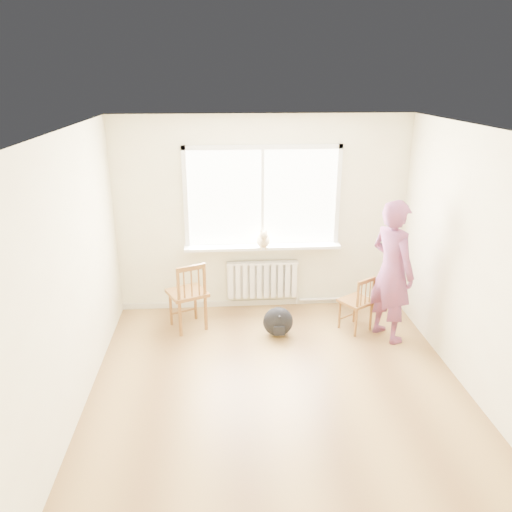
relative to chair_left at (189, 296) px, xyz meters
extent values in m
plane|color=#A07941|center=(1.01, -1.58, -0.47)|extent=(4.50, 4.50, 0.00)
plane|color=white|center=(1.01, -1.58, 2.23)|extent=(4.50, 4.50, 0.00)
cube|color=#EFE9BF|center=(1.01, 0.67, 0.88)|extent=(4.00, 0.01, 2.70)
cube|color=white|center=(1.01, 0.65, 1.13)|extent=(2.00, 0.02, 1.30)
cube|color=white|center=(1.01, 0.63, 1.81)|extent=(2.12, 0.05, 0.06)
cube|color=white|center=(-0.02, 0.63, 1.13)|extent=(0.06, 0.05, 1.42)
cube|color=white|center=(2.04, 0.63, 1.13)|extent=(0.06, 0.05, 1.42)
cube|color=white|center=(1.01, 0.63, 1.13)|extent=(0.04, 0.05, 1.30)
cube|color=white|center=(1.01, 0.56, 0.46)|extent=(2.15, 0.22, 0.04)
cube|color=white|center=(1.01, 0.62, -0.05)|extent=(1.00, 0.02, 0.55)
cube|color=white|center=(1.01, 0.57, -0.05)|extent=(1.00, 0.10, 0.51)
cube|color=white|center=(1.01, 0.57, 0.21)|extent=(1.00, 0.12, 0.03)
cylinder|color=silver|center=(2.26, 0.61, -0.39)|extent=(1.40, 0.04, 0.04)
cube|color=beige|center=(1.01, 0.65, -0.43)|extent=(4.00, 0.03, 0.08)
cube|color=brown|center=(-0.02, 0.05, 0.02)|extent=(0.60, 0.59, 0.04)
cylinder|color=brown|center=(0.07, 0.28, -0.22)|extent=(0.04, 0.04, 0.50)
cylinder|color=brown|center=(-0.26, 0.13, -0.22)|extent=(0.04, 0.04, 0.50)
cylinder|color=brown|center=(0.21, -0.04, -0.22)|extent=(0.04, 0.04, 0.50)
cylinder|color=brown|center=(-0.11, -0.19, -0.22)|extent=(0.04, 0.04, 0.50)
cylinder|color=brown|center=(0.21, -0.04, 0.00)|extent=(0.04, 0.04, 0.94)
cylinder|color=brown|center=(-0.11, -0.19, 0.00)|extent=(0.04, 0.04, 0.94)
cube|color=brown|center=(0.05, -0.11, 0.43)|extent=(0.36, 0.19, 0.06)
cylinder|color=brown|center=(0.14, -0.07, 0.23)|extent=(0.02, 0.02, 0.37)
cylinder|color=brown|center=(0.05, -0.11, 0.23)|extent=(0.02, 0.02, 0.37)
cylinder|color=brown|center=(-0.04, -0.15, 0.23)|extent=(0.02, 0.02, 0.37)
cube|color=brown|center=(2.17, -0.17, -0.07)|extent=(0.51, 0.50, 0.04)
cylinder|color=brown|center=(2.21, 0.03, -0.27)|extent=(0.03, 0.03, 0.40)
cylinder|color=brown|center=(1.97, -0.12, -0.27)|extent=(0.03, 0.03, 0.40)
cylinder|color=brown|center=(2.36, -0.21, -0.27)|extent=(0.03, 0.03, 0.40)
cylinder|color=brown|center=(2.12, -0.37, -0.27)|extent=(0.03, 0.03, 0.40)
cylinder|color=brown|center=(2.36, -0.21, -0.09)|extent=(0.04, 0.04, 0.76)
cylinder|color=brown|center=(2.12, -0.37, -0.09)|extent=(0.04, 0.04, 0.76)
cube|color=brown|center=(2.24, -0.29, 0.26)|extent=(0.28, 0.19, 0.05)
cylinder|color=brown|center=(2.31, -0.25, 0.10)|extent=(0.02, 0.02, 0.30)
cylinder|color=brown|center=(2.24, -0.29, 0.10)|extent=(0.02, 0.02, 0.30)
cylinder|color=brown|center=(2.18, -0.33, 0.10)|extent=(0.02, 0.02, 0.30)
imported|color=#B83E3D|center=(2.52, -0.39, 0.43)|extent=(0.67, 0.78, 1.80)
ellipsoid|color=beige|center=(1.01, 0.49, 0.58)|extent=(0.21, 0.30, 0.21)
sphere|color=beige|center=(1.00, 0.35, 0.69)|extent=(0.12, 0.12, 0.12)
cone|color=beige|center=(0.97, 0.35, 0.75)|extent=(0.04, 0.04, 0.05)
cone|color=beige|center=(1.03, 0.35, 0.75)|extent=(0.04, 0.04, 0.05)
cylinder|color=beige|center=(1.02, 0.63, 0.52)|extent=(0.04, 0.19, 0.03)
cylinder|color=beige|center=(0.97, 0.38, 0.53)|extent=(0.03, 0.03, 0.11)
cylinder|color=beige|center=(1.03, 0.38, 0.53)|extent=(0.03, 0.03, 0.11)
ellipsoid|color=black|center=(1.14, -0.26, -0.28)|extent=(0.47, 0.41, 0.39)
camera|label=1|loc=(0.43, -5.93, 2.69)|focal=35.00mm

